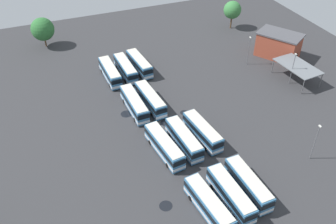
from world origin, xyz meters
The scene contains 23 objects.
ground_plane centered at (0.00, 0.00, 0.00)m, with size 122.34×122.34×0.00m, color #333335.
bus_row0_slot0 centered at (-21.28, -6.00, 1.85)m, with size 11.26×2.91×3.50m.
bus_row0_slot1 centered at (-21.63, -2.03, 1.85)m, with size 11.14×2.95×3.50m.
bus_row0_slot2 centered at (-22.51, 1.80, 1.85)m, with size 11.17×3.51×3.50m.
bus_row1_slot0 centered at (-6.92, -4.56, 1.85)m, with size 11.47×2.97×3.50m.
bus_row1_slot1 centered at (-7.20, -0.83, 1.85)m, with size 11.49×3.47×3.50m.
bus_row2_slot0 centered at (7.65, -3.49, 1.85)m, with size 11.51×3.91×3.50m.
bus_row2_slot1 centered at (7.26, 0.63, 1.85)m, with size 11.04×3.30×3.50m.
bus_row2_slot2 centered at (6.58, 4.84, 1.85)m, with size 10.90×3.78×3.50m.
bus_row3_slot0 centered at (22.64, -2.02, 1.85)m, with size 11.11×3.76×3.50m.
bus_row3_slot1 centered at (22.05, 2.20, 1.85)m, with size 11.13×3.15×3.50m.
bus_row3_slot2 centered at (21.31, 5.92, 1.85)m, with size 10.84×2.99×3.50m.
depot_building centered at (-15.76, 37.97, 3.26)m, with size 12.93×11.62×6.49m.
maintenance_shelter centered at (-4.13, 35.01, 3.79)m, with size 11.43×7.10×3.98m.
lamp_post_far_corner centered at (18.91, 20.82, 4.30)m, with size 0.56×0.28×7.77m.
lamp_post_near_entrance centered at (-15.00, 28.27, 4.22)m, with size 0.56×0.28×7.62m.
lamp_post_mid_lot centered at (-3.46, 32.92, 4.36)m, with size 0.56×0.28×7.89m.
tree_south_edge centered at (-35.64, 35.34, 5.72)m, with size 5.20×5.20×8.34m.
tree_northeast centered at (-44.57, -18.25, 5.10)m, with size 6.25×6.25×8.23m.
puddle_back_corner centered at (-2.32, 5.04, 0.00)m, with size 1.80×1.80×0.01m, color black.
puddle_centre_drain centered at (-6.54, -6.56, 0.00)m, with size 2.47×2.47×0.01m, color black.
puddle_near_shelter centered at (-0.64, 0.14, 0.00)m, with size 2.30×2.30×0.01m, color black.
puddle_between_rows centered at (18.98, -7.72, 0.00)m, with size 2.17×2.17×0.01m, color black.
Camera 1 is at (53.94, -21.53, 47.97)m, focal length 39.32 mm.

